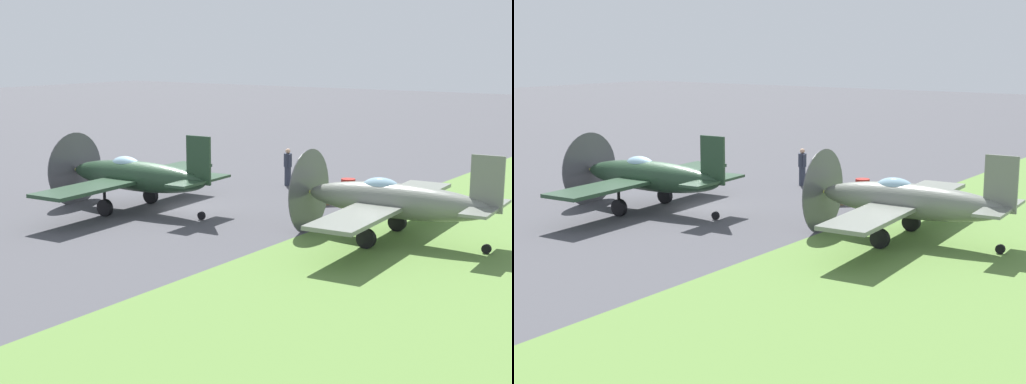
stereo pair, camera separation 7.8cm
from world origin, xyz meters
The scene contains 7 objects.
ground_plane centered at (0.00, 0.00, 0.00)m, with size 160.00×160.00×0.00m, color #424247.
grass_verge centered at (0.00, -12.32, 0.00)m, with size 120.00×11.00×0.01m, color #567A38.
airplane_lead centered at (-1.03, 0.67, 1.37)m, with size 9.24×7.31×3.28m.
airplane_wingman centered at (0.49, -9.67, 1.36)m, with size 9.12×7.21×3.25m.
ground_crew_chief centered at (7.06, -1.23, 0.91)m, with size 0.44×0.51×1.73m.
fuel_drum centered at (5.70, -5.15, 0.45)m, with size 0.60×0.60×0.90m, color maroon.
supply_crate centered at (4.42, -4.62, 0.32)m, with size 0.90×0.90×0.64m, color olive.
Camera 1 is at (-22.44, -20.48, 6.43)m, focal length 54.01 mm.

